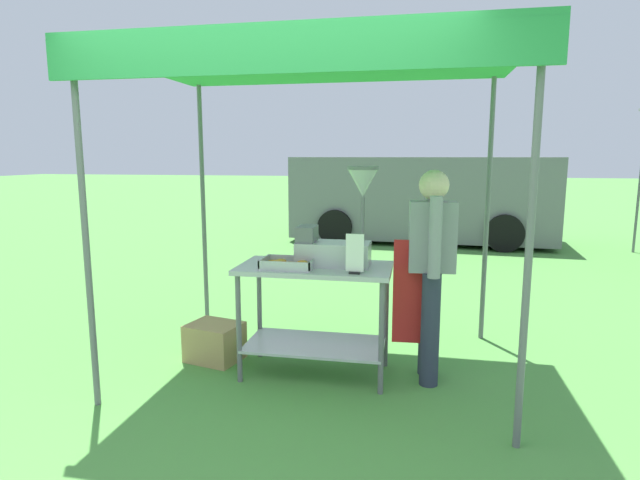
% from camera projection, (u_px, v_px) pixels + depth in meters
% --- Properties ---
extents(ground_plane, '(70.00, 70.00, 0.00)m').
position_uv_depth(ground_plane, '(364.00, 253.00, 9.15)').
color(ground_plane, '#519342').
extents(stall_canopy, '(2.97, 2.09, 2.45)m').
position_uv_depth(stall_canopy, '(317.00, 69.00, 3.81)').
color(stall_canopy, slate).
rests_on(stall_canopy, ground).
extents(donut_cart, '(1.17, 0.61, 0.88)m').
position_uv_depth(donut_cart, '(315.00, 297.00, 3.99)').
color(donut_cart, '#B7B7BC').
rests_on(donut_cart, ground).
extents(donut_tray, '(0.39, 0.27, 0.07)m').
position_uv_depth(donut_tray, '(287.00, 264.00, 3.87)').
color(donut_tray, '#B7B7BC').
rests_on(donut_tray, donut_cart).
extents(donut_fryer, '(0.62, 0.28, 0.76)m').
position_uv_depth(donut_fryer, '(339.00, 233.00, 3.93)').
color(donut_fryer, '#B7B7BC').
rests_on(donut_fryer, donut_cart).
extents(menu_sign, '(0.13, 0.05, 0.29)m').
position_uv_depth(menu_sign, '(355.00, 256.00, 3.66)').
color(menu_sign, black).
rests_on(menu_sign, donut_cart).
extents(vendor, '(0.46, 0.53, 1.61)m').
position_uv_depth(vendor, '(430.00, 265.00, 3.85)').
color(vendor, '#2D3347').
rests_on(vendor, ground).
extents(supply_crate, '(0.49, 0.44, 0.31)m').
position_uv_depth(supply_crate, '(215.00, 342.00, 4.34)').
color(supply_crate, tan).
rests_on(supply_crate, ground).
extents(van_grey, '(5.18, 2.37, 1.69)m').
position_uv_depth(van_grey, '(420.00, 197.00, 10.47)').
color(van_grey, slate).
rests_on(van_grey, ground).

